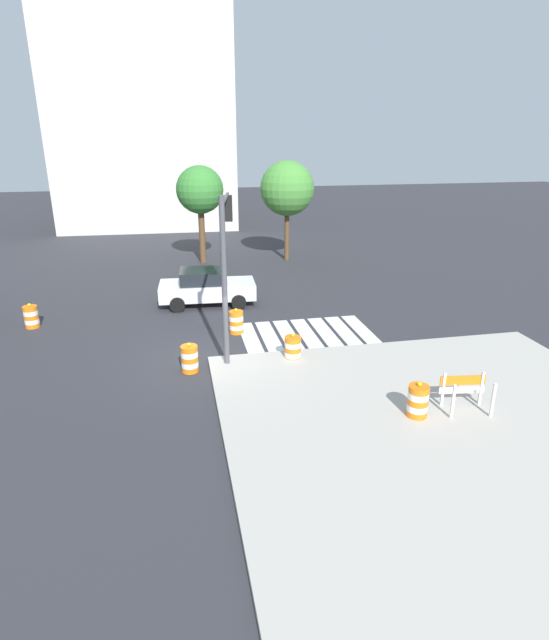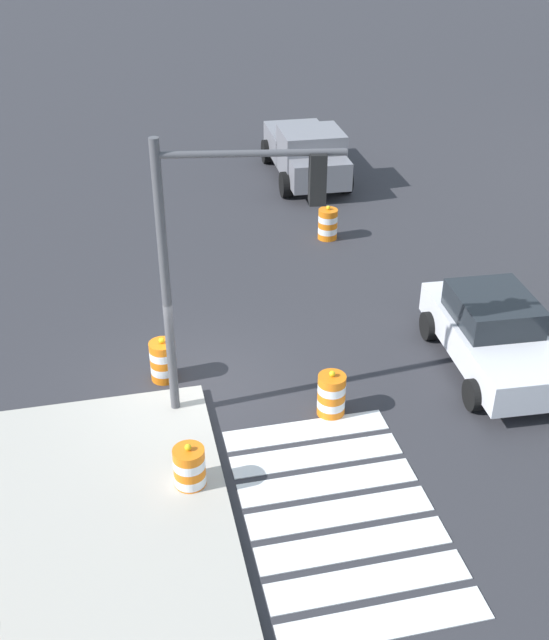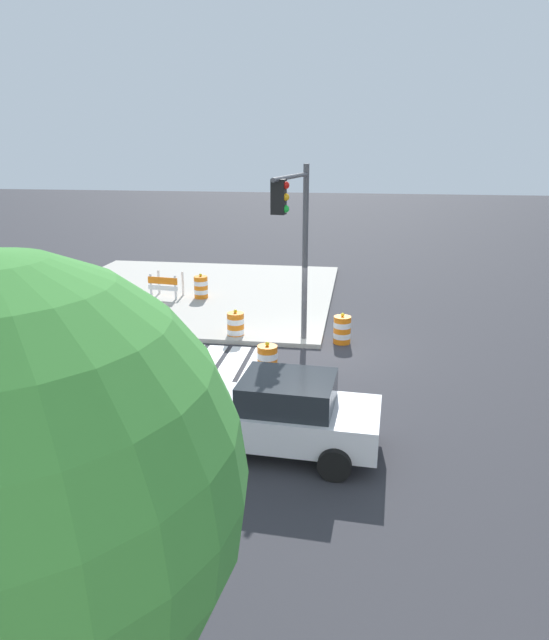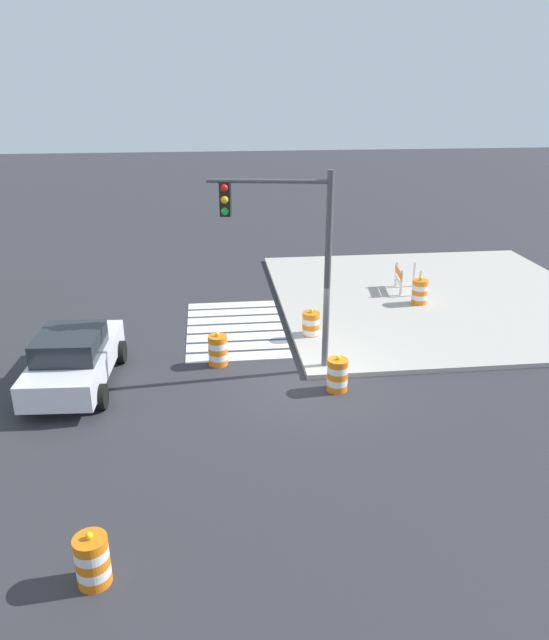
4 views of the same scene
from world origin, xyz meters
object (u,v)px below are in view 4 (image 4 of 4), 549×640
traffic_barrel_median_near (93,560)px  sports_car (74,358)px  construction_barricade (402,277)px  traffic_barrel_near_corner (218,350)px  traffic_barrel_median_far (337,375)px  traffic_barrel_on_sidewalk (420,292)px  traffic_barrel_crosswalk_end (311,326)px  traffic_light_pole (286,237)px

traffic_barrel_median_near → sports_car: bearing=12.7°
construction_barricade → traffic_barrel_near_corner: bearing=126.8°
construction_barricade → traffic_barrel_median_far: bearing=150.7°
sports_car → traffic_barrel_median_far: sports_car is taller
sports_car → traffic_barrel_median_far: 7.09m
traffic_barrel_on_sidewalk → traffic_barrel_crosswalk_end: bearing=118.5°
sports_car → traffic_barrel_median_near: 7.34m
construction_barricade → sports_car: bearing=119.6°
traffic_barrel_crosswalk_end → traffic_barrel_median_near: bearing=151.2°
sports_car → traffic_barrel_near_corner: bearing=-77.3°
construction_barricade → traffic_barrel_median_near: bearing=144.7°
traffic_barrel_crosswalk_end → traffic_light_pole: (-2.09, 1.12, 3.46)m
traffic_barrel_crosswalk_end → construction_barricade: construction_barricade is taller
traffic_barrel_median_near → traffic_barrel_median_far: same height
traffic_barrel_near_corner → traffic_barrel_median_near: size_ratio=1.00×
traffic_barrel_median_near → traffic_barrel_on_sidewalk: traffic_barrel_on_sidewalk is taller
traffic_barrel_median_near → construction_barricade: construction_barricade is taller
construction_barricade → traffic_light_pole: 8.66m
traffic_barrel_median_far → traffic_barrel_on_sidewalk: bearing=-36.2°
traffic_barrel_near_corner → traffic_barrel_crosswalk_end: 3.40m
traffic_barrel_median_far → traffic_barrel_on_sidewalk: (5.92, -4.33, 0.15)m
traffic_barrel_median_far → traffic_barrel_crosswalk_end: bearing=1.8°
traffic_barrel_median_far → traffic_barrel_on_sidewalk: 7.34m
traffic_barrel_near_corner → traffic_barrel_crosswalk_end: (1.56, -3.02, 0.00)m
sports_car → traffic_barrel_median_near: bearing=-167.3°
traffic_barrel_median_near → traffic_light_pole: traffic_light_pole is taller
traffic_barrel_on_sidewalk → traffic_barrel_median_far: bearing=143.8°
sports_car → traffic_barrel_crosswalk_end: 7.32m
traffic_barrel_near_corner → traffic_light_pole: size_ratio=0.19×
traffic_barrel_near_corner → traffic_light_pole: (-0.53, -1.90, 3.46)m
traffic_barrel_on_sidewalk → sports_car: bearing=113.2°
traffic_barrel_on_sidewalk → construction_barricade: 1.50m
traffic_barrel_crosswalk_end → traffic_barrel_median_near: size_ratio=1.00×
traffic_barrel_crosswalk_end → traffic_barrel_on_sidewalk: traffic_barrel_on_sidewalk is taller
traffic_light_pole → traffic_barrel_median_near: bearing=151.0°
traffic_barrel_median_near → traffic_light_pole: 9.24m
traffic_barrel_on_sidewalk → construction_barricade: size_ratio=0.77×
traffic_barrel_crosswalk_end → traffic_barrel_median_far: same height
traffic_barrel_crosswalk_end → construction_barricade: (3.90, -4.26, 0.27)m
sports_car → traffic_barrel_on_sidewalk: size_ratio=4.31×
traffic_barrel_crosswalk_end → traffic_barrel_on_sidewalk: (2.42, -4.44, 0.15)m
traffic_barrel_near_corner → traffic_light_pole: bearing=-105.6°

